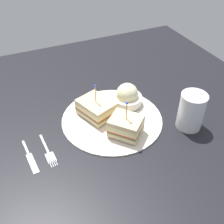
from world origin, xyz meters
The scene contains 8 objects.
ground_plane centered at (0.00, 0.00, -1.00)cm, with size 109.48×109.48×2.00cm, color black.
plate centered at (0.00, 0.00, 0.44)cm, with size 29.49×29.49×0.89cm, color silver.
sandwich_half_front centered at (3.34, 3.60, 3.18)cm, with size 12.11×10.74×10.36cm.
sandwich_half_back centered at (-7.53, -0.69, 3.45)cm, with size 10.77×10.67×10.65cm.
coleslaw_bowl centered at (4.61, -7.18, 3.36)cm, with size 9.32×9.32×6.71cm.
drink_glass centered at (-11.38, -18.89, 4.99)cm, with size 7.21×7.21×10.72cm.
fork centered at (-5.60, 20.34, 0.18)cm, with size 12.55×2.41×0.35cm.
knife centered at (-5.10, 25.02, 0.18)cm, with size 12.42×2.14×0.35cm.
Camera 1 is at (-55.45, 25.04, 52.55)cm, focal length 43.65 mm.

